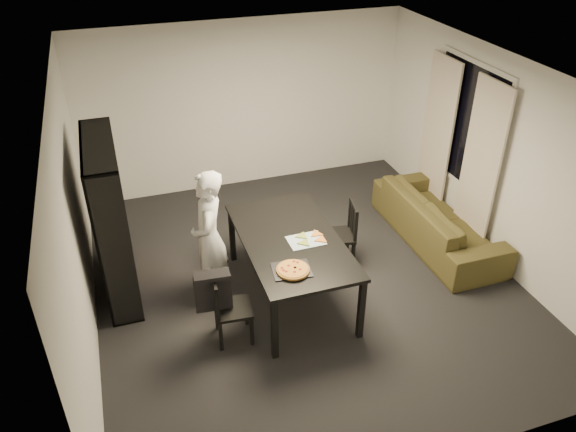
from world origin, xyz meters
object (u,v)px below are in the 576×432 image
object	(u,v)px
dining_table	(291,244)
chair_left	(225,304)
pepperoni_pizza	(293,270)
sofa	(438,220)
chair_right	(345,230)
person	(209,238)
bookshelf	(111,220)
baking_tray	(291,270)

from	to	relation	value
dining_table	chair_left	bearing A→B (deg)	-151.67
pepperoni_pizza	sofa	size ratio (longest dim) A/B	0.16
chair_right	person	size ratio (longest dim) A/B	0.52
bookshelf	chair_right	size ratio (longest dim) A/B	2.22
dining_table	chair_left	distance (m)	1.05
baking_tray	pepperoni_pizza	xyz separation A→B (m)	(0.01, -0.03, 0.02)
chair_right	baking_tray	bearing A→B (deg)	-35.40
chair_left	person	bearing A→B (deg)	3.69
dining_table	sofa	xyz separation A→B (m)	(2.27, 0.48, -0.41)
chair_right	chair_left	bearing A→B (deg)	-51.36
bookshelf	chair_right	xyz separation A→B (m)	(2.76, -0.40, -0.46)
bookshelf	chair_right	world-z (taller)	bookshelf
dining_table	baking_tray	size ratio (longest dim) A/B	4.84
bookshelf	dining_table	bearing A→B (deg)	-23.42
pepperoni_pizza	dining_table	bearing A→B (deg)	73.30
person	pepperoni_pizza	bearing A→B (deg)	52.50
dining_table	person	world-z (taller)	person
dining_table	chair_left	world-z (taller)	chair_left
chair_left	sofa	bearing A→B (deg)	-68.32
bookshelf	dining_table	world-z (taller)	bookshelf
bookshelf	chair_left	world-z (taller)	bookshelf
chair_right	person	xyz separation A→B (m)	(-1.74, -0.13, 0.34)
dining_table	person	bearing A→B (deg)	161.93
chair_left	sofa	size ratio (longest dim) A/B	0.37
chair_left	chair_right	world-z (taller)	chair_right
bookshelf	pepperoni_pizza	bearing A→B (deg)	-39.34
pepperoni_pizza	sofa	distance (m)	2.72
dining_table	baking_tray	world-z (taller)	baking_tray
sofa	person	bearing A→B (deg)	93.43
chair_right	sofa	size ratio (longest dim) A/B	0.38
chair_right	pepperoni_pizza	bearing A→B (deg)	-34.40
chair_right	person	distance (m)	1.78
chair_left	baking_tray	xyz separation A→B (m)	(0.71, -0.08, 0.34)
dining_table	chair_left	size ratio (longest dim) A/B	2.33
dining_table	sofa	distance (m)	2.36
chair_left	pepperoni_pizza	world-z (taller)	pepperoni_pizza
baking_tray	pepperoni_pizza	world-z (taller)	pepperoni_pizza
dining_table	chair_right	xyz separation A→B (m)	(0.86, 0.42, -0.25)
chair_right	baking_tray	size ratio (longest dim) A/B	2.14
chair_right	baking_tray	distance (m)	1.47
bookshelf	chair_right	bearing A→B (deg)	-8.30
chair_left	chair_right	distance (m)	1.98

